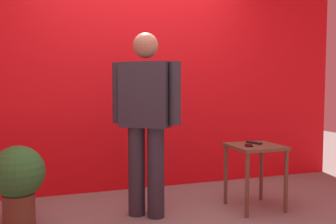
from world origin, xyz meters
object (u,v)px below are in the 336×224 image
(standing_person, at_px, (146,115))
(potted_plant, at_px, (18,179))
(tv_remote, at_px, (254,143))
(cell_phone, at_px, (249,145))
(side_table, at_px, (255,156))

(standing_person, distance_m, potted_plant, 1.20)
(standing_person, height_order, tv_remote, standing_person)
(cell_phone, bearing_deg, potted_plant, -160.09)
(side_table, bearing_deg, standing_person, 173.09)
(standing_person, height_order, side_table, standing_person)
(standing_person, relative_size, side_table, 2.67)
(tv_remote, bearing_deg, side_table, -129.50)
(side_table, relative_size, cell_phone, 4.29)
(standing_person, distance_m, cell_phone, 1.02)
(standing_person, xyz_separation_m, tv_remote, (1.08, -0.06, -0.30))
(side_table, height_order, potted_plant, potted_plant)
(tv_remote, distance_m, potted_plant, 2.17)
(cell_phone, relative_size, tv_remote, 0.85)
(side_table, xyz_separation_m, potted_plant, (-2.13, 0.21, -0.10))
(side_table, relative_size, potted_plant, 0.90)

